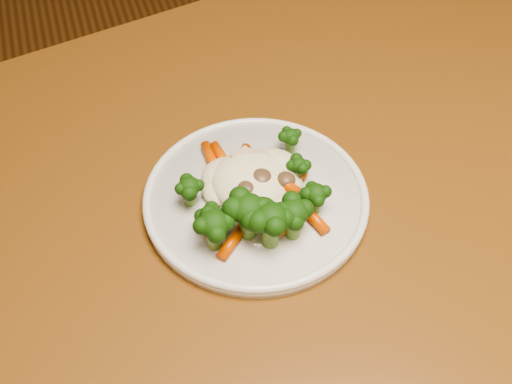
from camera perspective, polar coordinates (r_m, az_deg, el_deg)
dining_table at (r=0.80m, az=6.60°, el=-4.19°), size 1.41×1.08×0.75m
plate at (r=0.71m, az=0.00°, el=-0.72°), size 0.25×0.25×0.01m
meal at (r=0.67m, az=-0.14°, el=-0.59°), size 0.16×0.18×0.05m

